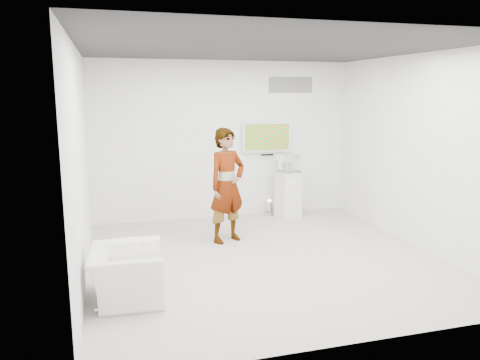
{
  "coord_description": "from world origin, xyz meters",
  "views": [
    {
      "loc": [
        -2.14,
        -6.22,
        2.41
      ],
      "look_at": [
        -0.22,
        0.6,
        1.08
      ],
      "focal_mm": 35.0,
      "sensor_mm": 36.0,
      "label": 1
    }
  ],
  "objects": [
    {
      "name": "pedestal",
      "position": [
        1.15,
        2.03,
        0.45
      ],
      "size": [
        0.51,
        0.51,
        0.9
      ],
      "primitive_type": "cube",
      "rotation": [
        0.0,
        0.0,
        0.19
      ],
      "color": "silver",
      "rests_on": "room"
    },
    {
      "name": "person",
      "position": [
        -0.33,
        0.95,
        0.93
      ],
      "size": [
        0.8,
        0.68,
        1.86
      ],
      "primitive_type": "imported",
      "rotation": [
        0.0,
        0.0,
        0.42
      ],
      "color": "white",
      "rests_on": "room"
    },
    {
      "name": "console",
      "position": [
        1.15,
        2.03,
        1.0
      ],
      "size": [
        0.07,
        0.15,
        0.2
      ],
      "primitive_type": "cube",
      "rotation": [
        0.0,
        0.0,
        0.17
      ],
      "color": "silver",
      "rests_on": "pedestal"
    },
    {
      "name": "vitrine",
      "position": [
        1.15,
        2.03,
        1.07
      ],
      "size": [
        0.41,
        0.41,
        0.34
      ],
      "primitive_type": "cube",
      "rotation": [
        0.0,
        0.0,
        0.23
      ],
      "color": "silver",
      "rests_on": "pedestal"
    },
    {
      "name": "floor_uplight",
      "position": [
        0.89,
        2.34,
        0.15
      ],
      "size": [
        0.21,
        0.21,
        0.3
      ],
      "primitive_type": "cylinder",
      "rotation": [
        0.0,
        0.0,
        -0.1
      ],
      "color": "silver",
      "rests_on": "room"
    },
    {
      "name": "tv",
      "position": [
        0.85,
        2.45,
        1.55
      ],
      "size": [
        1.0,
        0.08,
        0.6
      ],
      "primitive_type": "cube",
      "color": "silver",
      "rests_on": "room"
    },
    {
      "name": "logo_decal",
      "position": [
        1.35,
        2.49,
        2.55
      ],
      "size": [
        0.9,
        0.02,
        0.3
      ],
      "primitive_type": "cube",
      "color": "slate",
      "rests_on": "room"
    },
    {
      "name": "room",
      "position": [
        0.0,
        0.0,
        1.5
      ],
      "size": [
        5.01,
        5.01,
        3.0
      ],
      "color": "#A8A49A",
      "rests_on": "ground"
    },
    {
      "name": "wii_remote",
      "position": [
        -0.17,
        1.19,
        1.67
      ],
      "size": [
        0.13,
        0.14,
        0.04
      ],
      "primitive_type": "cube",
      "rotation": [
        0.0,
        0.0,
        0.74
      ],
      "color": "silver",
      "rests_on": "person"
    },
    {
      "name": "armchair",
      "position": [
        -2.01,
        -0.85,
        0.31
      ],
      "size": [
        0.88,
        0.99,
        0.61
      ],
      "primitive_type": "imported",
      "rotation": [
        0.0,
        0.0,
        1.51
      ],
      "color": "white",
      "rests_on": "room"
    }
  ]
}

